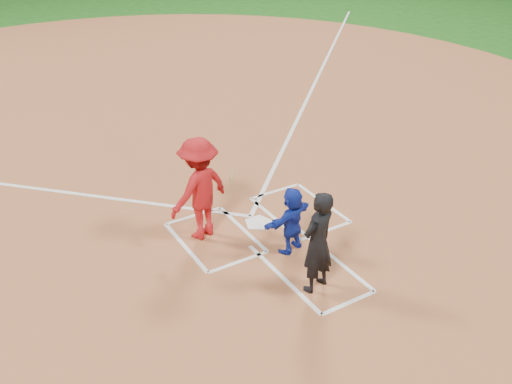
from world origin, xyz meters
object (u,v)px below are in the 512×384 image
home_plate (258,223)px  umpire (318,242)px  catcher (292,220)px  batter_at_plate (199,189)px

home_plate → umpire: (-0.23, -2.19, 0.90)m
home_plate → catcher: catcher is taller
home_plate → catcher: bearing=92.4°
home_plate → catcher: (0.05, -1.07, 0.63)m
umpire → batter_at_plate: (-0.91, 2.41, 0.10)m
batter_at_plate → home_plate: bearing=-10.9°
umpire → batter_at_plate: batter_at_plate is taller
home_plate → umpire: umpire is taller
catcher → umpire: (-0.28, -1.12, 0.27)m
home_plate → batter_at_plate: 1.52m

